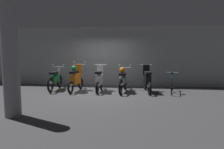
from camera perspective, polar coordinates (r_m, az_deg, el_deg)
ground_plane at (r=8.60m, az=-3.95°, el=-5.13°), size 80.00×80.00×0.00m
back_wall at (r=10.43m, az=-2.00°, el=5.14°), size 16.00×0.30×2.99m
motorbike_slot_0 at (r=9.52m, az=-15.98°, el=-1.25°), size 0.59×1.95×1.15m
motorbike_slot_1 at (r=8.95m, az=-10.31°, el=-1.08°), size 0.59×1.68×1.29m
motorbike_slot_2 at (r=8.75m, az=-3.69°, el=-1.44°), size 0.56×1.68×1.18m
motorbike_slot_3 at (r=8.67m, az=3.18°, el=-1.49°), size 0.59×1.95×1.15m
motorbike_slot_4 at (r=8.69m, az=10.04°, el=-1.58°), size 0.56×1.68×1.18m
bicycle at (r=8.91m, az=16.77°, el=-2.61°), size 0.51×1.71×0.89m
support_pillar at (r=5.80m, az=-27.16°, el=3.66°), size 0.42×0.42×2.99m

